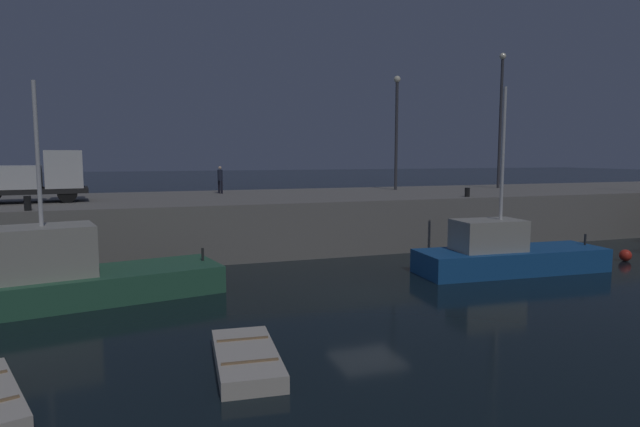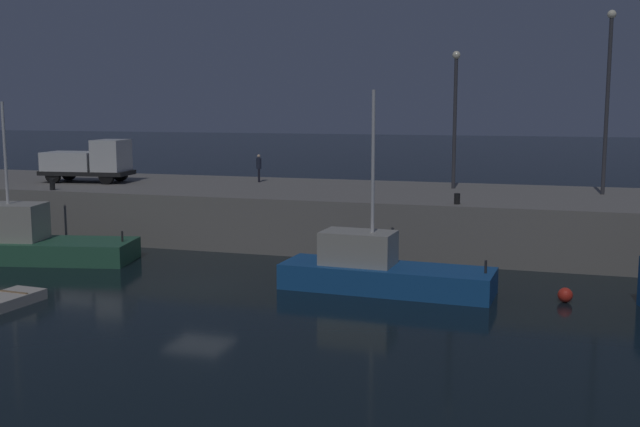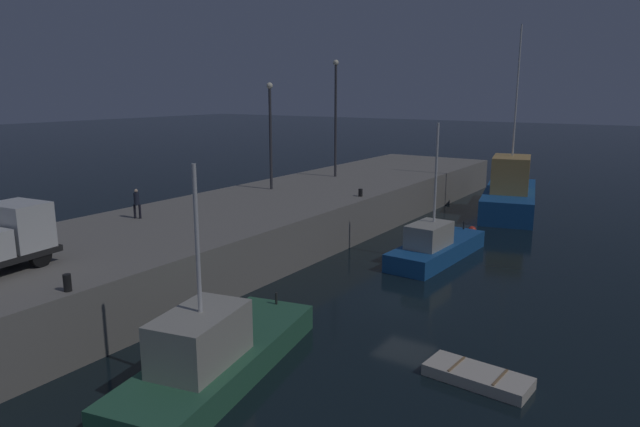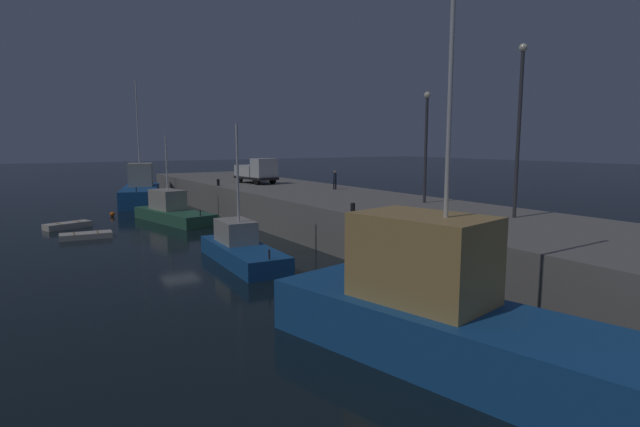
% 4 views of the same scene
% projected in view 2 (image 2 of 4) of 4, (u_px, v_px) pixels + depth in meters
% --- Properties ---
extents(ground_plane, '(320.00, 320.00, 0.00)m').
position_uv_depth(ground_plane, '(199.00, 286.00, 31.31)').
color(ground_plane, black).
extents(pier_quay, '(68.43, 10.81, 2.79)m').
position_uv_depth(pier_quay, '(296.00, 212.00, 42.84)').
color(pier_quay, gray).
rests_on(pier_quay, ground).
extents(fishing_trawler_red, '(10.12, 4.87, 7.53)m').
position_uv_depth(fishing_trawler_red, '(24.00, 242.00, 36.40)').
color(fishing_trawler_red, '#2D6647').
rests_on(fishing_trawler_red, ground).
extents(fishing_boat_orange, '(8.58, 2.98, 7.96)m').
position_uv_depth(fishing_boat_orange, '(380.00, 271.00, 30.56)').
color(fishing_boat_orange, '#195193').
rests_on(fishing_boat_orange, ground).
extents(mooring_buoy_near, '(0.56, 0.56, 0.56)m').
position_uv_depth(mooring_buoy_near, '(565.00, 295.00, 28.75)').
color(mooring_buoy_near, red).
rests_on(mooring_buoy_near, ground).
extents(lamp_post_west, '(0.44, 0.44, 7.48)m').
position_uv_depth(lamp_post_west, '(455.00, 108.00, 41.66)').
color(lamp_post_west, '#38383D').
rests_on(lamp_post_west, pier_quay).
extents(lamp_post_east, '(0.44, 0.44, 9.30)m').
position_uv_depth(lamp_post_east, '(608.00, 90.00, 38.74)').
color(lamp_post_east, '#38383D').
rests_on(lamp_post_east, pier_quay).
extents(utility_truck, '(5.50, 2.77, 2.55)m').
position_uv_depth(utility_truck, '(90.00, 161.00, 45.48)').
color(utility_truck, black).
rests_on(utility_truck, pier_quay).
extents(dockworker, '(0.39, 0.42, 1.65)m').
position_uv_depth(dockworker, '(259.00, 166.00, 45.75)').
color(dockworker, black).
rests_on(dockworker, pier_quay).
extents(bollard_west, '(0.28, 0.28, 0.51)m').
position_uv_depth(bollard_west, '(457.00, 199.00, 35.57)').
color(bollard_west, black).
rests_on(bollard_west, pier_quay).
extents(bollard_central, '(0.28, 0.28, 0.62)m').
position_uv_depth(bollard_central, '(52.00, 184.00, 41.43)').
color(bollard_central, black).
rests_on(bollard_central, pier_quay).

